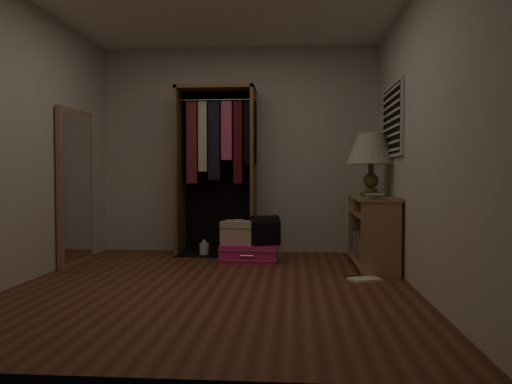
% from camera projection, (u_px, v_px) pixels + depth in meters
% --- Properties ---
extents(ground, '(4.00, 4.00, 0.00)m').
position_uv_depth(ground, '(214.00, 286.00, 4.40)').
color(ground, '#562C18').
rests_on(ground, ground).
extents(room_walls, '(3.52, 4.02, 2.60)m').
position_uv_depth(room_walls, '(223.00, 116.00, 4.39)').
color(room_walls, beige).
rests_on(room_walls, ground).
extents(console_bookshelf, '(0.42, 1.12, 0.75)m').
position_uv_depth(console_bookshelf, '(372.00, 230.00, 5.30)').
color(console_bookshelf, '#976F49').
rests_on(console_bookshelf, ground).
extents(open_wardrobe, '(0.97, 0.50, 2.05)m').
position_uv_depth(open_wardrobe, '(219.00, 156.00, 6.14)').
color(open_wardrobe, brown).
rests_on(open_wardrobe, ground).
extents(floor_mirror, '(0.06, 0.80, 1.70)m').
position_uv_depth(floor_mirror, '(76.00, 187.00, 5.50)').
color(floor_mirror, '#A2714E').
rests_on(floor_mirror, ground).
extents(pink_suitcase, '(0.67, 0.50, 0.20)m').
position_uv_depth(pink_suitcase, '(250.00, 253.00, 5.65)').
color(pink_suitcase, '#E41B73').
rests_on(pink_suitcase, ground).
extents(train_case, '(0.44, 0.35, 0.28)m').
position_uv_depth(train_case, '(239.00, 232.00, 5.67)').
color(train_case, '#B4A88A').
rests_on(train_case, pink_suitcase).
extents(black_bag, '(0.36, 0.30, 0.33)m').
position_uv_depth(black_bag, '(265.00, 230.00, 5.57)').
color(black_bag, black).
rests_on(black_bag, pink_suitcase).
extents(table_lamp, '(0.72, 0.72, 0.68)m').
position_uv_depth(table_lamp, '(371.00, 150.00, 5.43)').
color(table_lamp, '#475026').
rests_on(table_lamp, console_bookshelf).
extents(brass_tray, '(0.27, 0.27, 0.01)m').
position_uv_depth(brass_tray, '(374.00, 196.00, 5.22)').
color(brass_tray, '#A5893F').
rests_on(brass_tray, console_bookshelf).
extents(ceramic_bowl, '(0.24, 0.24, 0.05)m').
position_uv_depth(ceramic_bowl, '(375.00, 196.00, 4.83)').
color(ceramic_bowl, '#B4D8B6').
rests_on(ceramic_bowl, console_bookshelf).
extents(white_jug, '(0.13, 0.13, 0.19)m').
position_uv_depth(white_jug, '(204.00, 249.00, 6.02)').
color(white_jug, silver).
rests_on(white_jug, ground).
extents(floor_book, '(0.35, 0.32, 0.03)m').
position_uv_depth(floor_book, '(362.00, 279.00, 4.66)').
color(floor_book, '#F4E8CD').
rests_on(floor_book, ground).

